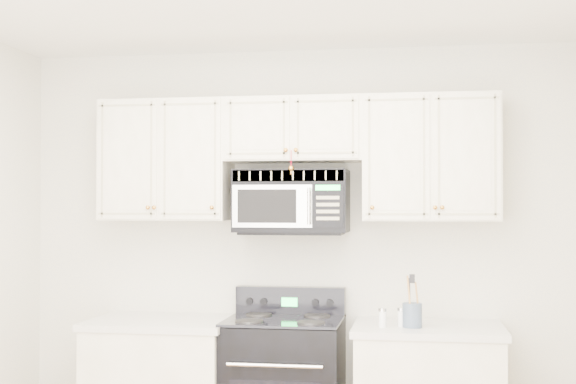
# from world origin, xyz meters

# --- Properties ---
(room) EXTENTS (3.51, 3.51, 2.61)m
(room) POSITION_xyz_m (0.00, 0.00, 1.30)
(room) COLOR brown
(room) RESTS_ON ground
(upper_cabinets) EXTENTS (2.44, 0.37, 0.75)m
(upper_cabinets) POSITION_xyz_m (0.00, 1.58, 1.93)
(upper_cabinets) COLOR white
(upper_cabinets) RESTS_ON ground
(microwave) EXTENTS (0.69, 0.39, 0.38)m
(microwave) POSITION_xyz_m (-0.02, 1.57, 1.64)
(microwave) COLOR black
(microwave) RESTS_ON ground
(utensil_crock) EXTENTS (0.11, 0.11, 0.30)m
(utensil_crock) POSITION_xyz_m (0.71, 1.33, 0.99)
(utensil_crock) COLOR #3F506C
(utensil_crock) RESTS_ON base_cabinet_right
(shaker_salt) EXTENTS (0.05, 0.05, 0.11)m
(shaker_salt) POSITION_xyz_m (0.54, 1.31, 0.98)
(shaker_salt) COLOR white
(shaker_salt) RESTS_ON base_cabinet_right
(shaker_pepper) EXTENTS (0.05, 0.05, 0.11)m
(shaker_pepper) POSITION_xyz_m (0.65, 1.36, 0.97)
(shaker_pepper) COLOR white
(shaker_pepper) RESTS_ON base_cabinet_right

